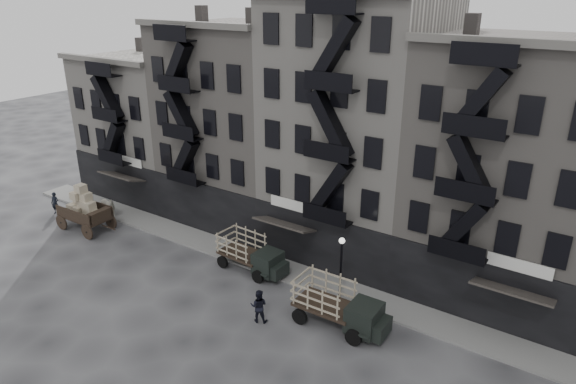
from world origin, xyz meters
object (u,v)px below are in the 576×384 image
Objects in this scene: stake_truck_west at (251,251)px; stake_truck_east at (338,302)px; wagon at (83,204)px; pedestrian_west at (55,203)px; pedestrian_mid at (259,306)px; horse at (106,207)px.

stake_truck_west is 7.95m from stake_truck_east.
wagon reaches higher than stake_truck_east.
stake_truck_east is 2.89× the size of pedestrian_west.
stake_truck_west is at bearing 7.55° from wagon.
pedestrian_mid is at bearing -27.48° from pedestrian_west.
pedestrian_west is (-18.95, -1.87, -0.48)m from stake_truck_west.
horse is 14.86m from stake_truck_west.
pedestrian_west is at bearing 178.91° from stake_truck_east.
stake_truck_east reaches higher than horse.
horse is at bearing -37.68° from pedestrian_mid.
stake_truck_east is (22.15, 0.20, -0.54)m from wagon.
wagon is at bearing 179.87° from stake_truck_east.
stake_truck_west is at bearing -72.69° from pedestrian_mid.
pedestrian_west is at bearing 173.45° from wagon.
stake_truck_east is at bearing -95.50° from horse.
pedestrian_mid is (3.81, -4.18, -0.41)m from stake_truck_west.
stake_truck_east reaches higher than pedestrian_west.
stake_truck_east is at bearing -22.13° from pedestrian_west.
horse is at bearing 174.07° from stake_truck_east.
pedestrian_mid is at bearing -44.31° from stake_truck_west.
horse is 4.51m from pedestrian_west.
wagon reaches higher than stake_truck_west.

